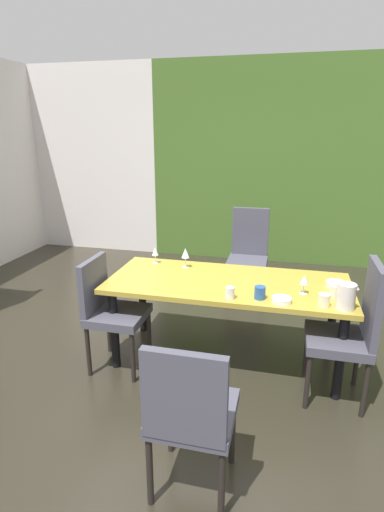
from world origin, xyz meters
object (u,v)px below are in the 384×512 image
at_px(serving_bowl_right, 336,284).
at_px(cup_left, 335,291).
at_px(cup_center, 230,293).
at_px(wine_glass_south, 304,281).
at_px(chair_right_near, 352,328).
at_px(dining_table, 228,290).
at_px(wine_glass_east, 155,252).
at_px(chair_head_far, 249,251).
at_px(wine_glass_front, 185,253).
at_px(chair_head_near, 190,411).
at_px(cup_near_window, 324,300).
at_px(cup_near_shelf, 260,293).
at_px(pitcher_rear, 346,296).
at_px(chair_left_near, 109,307).
at_px(serving_bowl_west, 282,300).

height_order(serving_bowl_right, cup_left, cup_left).
bearing_deg(cup_center, wine_glass_south, 22.87).
relative_size(chair_right_near, cup_center, 11.94).
bearing_deg(cup_left, dining_table, 170.77).
xyz_separation_m(dining_table, wine_glass_east, (-0.72, 0.29, 0.19)).
bearing_deg(chair_head_far, wine_glass_front, 68.36).
xyz_separation_m(chair_head_near, chair_right_near, (0.91, 1.07, 0.04)).
bearing_deg(cup_near_window, cup_near_shelf, 176.53).
distance_m(cup_center, pitcher_rear, 0.80).
relative_size(dining_table, chair_right_near, 1.84).
height_order(cup_left, cup_near_window, same).
height_order(chair_left_near, serving_bowl_west, chair_left_near).
relative_size(wine_glass_east, pitcher_rear, 0.82).
height_order(chair_head_far, cup_near_window, chair_head_far).
bearing_deg(wine_glass_east, chair_left_near, -108.27).
distance_m(chair_head_far, chair_left_near, 1.95).
bearing_deg(chair_head_near, chair_head_far, 89.86).
bearing_deg(wine_glass_east, chair_head_near, -65.94).
distance_m(cup_left, cup_center, 0.78).
height_order(dining_table, cup_near_shelf, cup_near_shelf).
distance_m(chair_head_far, chair_right_near, 1.92).
bearing_deg(chair_head_near, wine_glass_east, 114.06).
bearing_deg(wine_glass_east, chair_right_near, -19.98).
bearing_deg(dining_table, cup_left, -9.23).
distance_m(chair_head_far, wine_glass_front, 1.26).
bearing_deg(serving_bowl_right, chair_head_near, -119.50).
relative_size(chair_head_near, wine_glass_east, 6.22).
height_order(wine_glass_front, wine_glass_east, wine_glass_front).
height_order(chair_left_near, pitcher_rear, chair_left_near).
xyz_separation_m(chair_head_far, wine_glass_east, (-0.75, -1.09, 0.26)).
height_order(chair_head_near, chair_right_near, chair_right_near).
bearing_deg(serving_bowl_west, chair_right_near, 1.99).
distance_m(wine_glass_south, wine_glass_front, 1.08).
relative_size(wine_glass_south, cup_near_window, 1.58).
relative_size(serving_bowl_right, cup_near_shelf, 1.64).
xyz_separation_m(chair_head_far, serving_bowl_right, (0.82, -1.31, 0.17)).
bearing_deg(wine_glass_front, cup_left, -16.99).
distance_m(chair_left_near, wine_glass_south, 1.56).
distance_m(wine_glass_east, cup_near_window, 1.58).
bearing_deg(dining_table, wine_glass_south, -11.62).
relative_size(chair_head_far, pitcher_rear, 5.66).
bearing_deg(chair_left_near, dining_table, 108.49).
xyz_separation_m(dining_table, serving_bowl_west, (0.44, -0.33, 0.10)).
bearing_deg(dining_table, serving_bowl_west, -36.66).
bearing_deg(wine_glass_south, cup_left, -2.84).
distance_m(chair_head_near, wine_glass_south, 1.41).
bearing_deg(serving_bowl_west, dining_table, 143.34).
distance_m(chair_head_near, chair_left_near, 1.43).
relative_size(dining_table, cup_center, 22.00).
bearing_deg(pitcher_rear, chair_head_far, 115.97).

